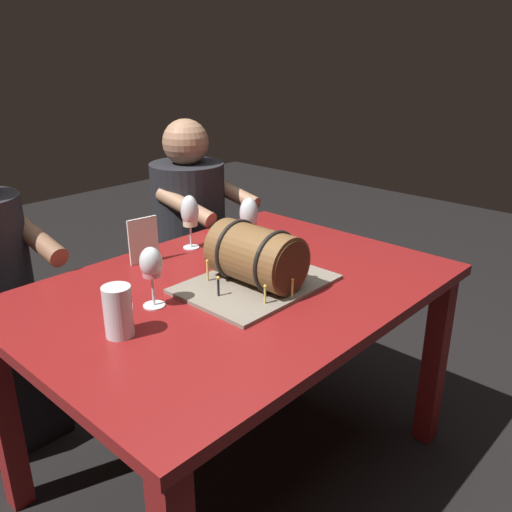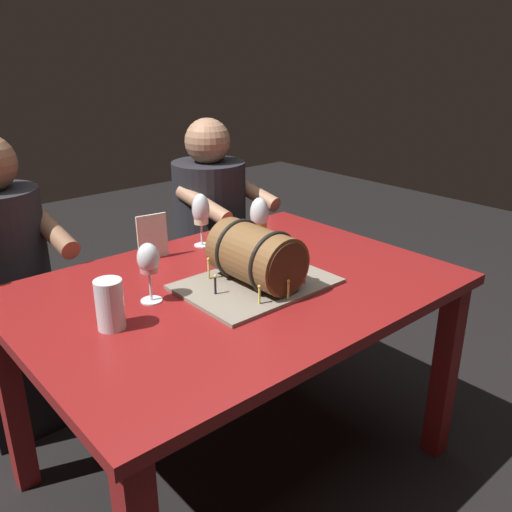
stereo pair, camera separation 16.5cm
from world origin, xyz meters
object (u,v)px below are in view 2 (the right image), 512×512
at_px(wine_glass_white, 201,212).
at_px(menu_card, 152,236).
at_px(barrel_cake, 256,260).
at_px(wine_glass_rose, 149,261).
at_px(wine_glass_amber, 259,216).
at_px(person_seated_right, 211,246).
at_px(person_seated_left, 11,302).
at_px(beer_pint, 110,307).
at_px(dining_table, 236,312).

distance_m(wine_glass_white, menu_card, 0.21).
xyz_separation_m(barrel_cake, wine_glass_rose, (-0.31, 0.12, 0.04)).
relative_size(wine_glass_rose, wine_glass_amber, 0.96).
xyz_separation_m(barrel_cake, wine_glass_white, (0.09, 0.41, 0.05)).
relative_size(wine_glass_rose, person_seated_right, 0.16).
height_order(wine_glass_white, wine_glass_rose, wine_glass_white).
height_order(menu_card, person_seated_left, person_seated_left).
bearing_deg(menu_card, beer_pint, -125.10).
height_order(wine_glass_white, person_seated_right, person_seated_right).
relative_size(person_seated_left, person_seated_right, 1.02).
bearing_deg(wine_glass_amber, beer_pint, -163.23).
distance_m(dining_table, wine_glass_rose, 0.36).
relative_size(menu_card, person_seated_right, 0.14).
bearing_deg(wine_glass_white, dining_table, -109.26).
xyz_separation_m(menu_card, person_seated_right, (0.55, 0.41, -0.28)).
bearing_deg(beer_pint, person_seated_left, 92.93).
xyz_separation_m(wine_glass_white, wine_glass_rose, (-0.39, -0.29, -0.01)).
height_order(wine_glass_rose, menu_card, wine_glass_rose).
xyz_separation_m(wine_glass_rose, wine_glass_amber, (0.55, 0.14, -0.01)).
bearing_deg(dining_table, barrel_cake, -54.23).
distance_m(wine_glass_amber, beer_pint, 0.75).
bearing_deg(person_seated_left, dining_table, -58.73).
relative_size(barrel_cake, beer_pint, 3.37).
xyz_separation_m(wine_glass_rose, beer_pint, (-0.16, -0.07, -0.06)).
height_order(wine_glass_rose, person_seated_right, person_seated_right).
bearing_deg(menu_card, wine_glass_rose, -113.86).
bearing_deg(barrel_cake, person_seated_left, 121.57).
xyz_separation_m(beer_pint, menu_card, (0.35, 0.37, 0.02)).
distance_m(barrel_cake, person_seated_left, 1.01).
xyz_separation_m(barrel_cake, person_seated_left, (-0.51, 0.83, -0.29)).
bearing_deg(person_seated_left, wine_glass_white, -35.04).
xyz_separation_m(beer_pint, person_seated_right, (0.90, 0.78, -0.26)).
bearing_deg(wine_glass_amber, barrel_cake, -133.00).
height_order(wine_glass_white, person_seated_left, person_seated_left).
xyz_separation_m(wine_glass_amber, person_seated_right, (0.19, 0.57, -0.32)).
distance_m(dining_table, wine_glass_white, 0.45).
relative_size(dining_table, beer_pint, 9.75).
height_order(wine_glass_white, menu_card, wine_glass_white).
distance_m(dining_table, beer_pint, 0.46).
bearing_deg(beer_pint, wine_glass_white, 33.19).
bearing_deg(wine_glass_amber, person_seated_right, 71.60).
bearing_deg(wine_glass_amber, wine_glass_rose, -165.44).
bearing_deg(wine_glass_white, barrel_cake, -101.91).
relative_size(menu_card, person_seated_left, 0.14).
relative_size(wine_glass_amber, beer_pint, 1.38).
bearing_deg(wine_glass_rose, wine_glass_amber, 14.56).
distance_m(wine_glass_rose, person_seated_right, 1.08).
bearing_deg(person_seated_right, beer_pint, -139.10).
distance_m(wine_glass_white, person_seated_right, 0.64).
relative_size(dining_table, menu_card, 8.40).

